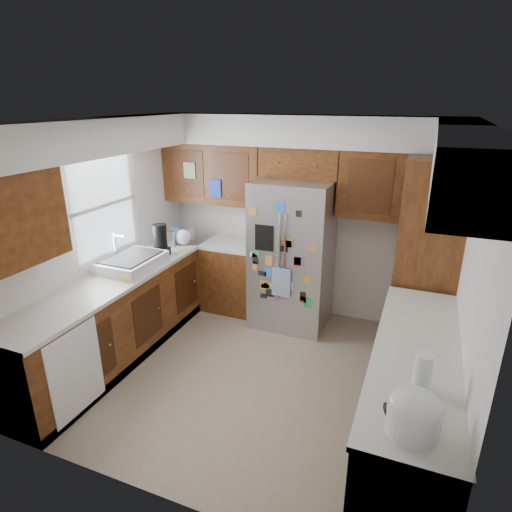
{
  "coord_description": "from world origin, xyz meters",
  "views": [
    {
      "loc": [
        1.41,
        -3.45,
        2.68
      ],
      "look_at": [
        -0.13,
        0.35,
        1.16
      ],
      "focal_mm": 30.0,
      "sensor_mm": 36.0,
      "label": 1
    }
  ],
  "objects_px": {
    "pantry": "(427,259)",
    "fridge": "(292,255)",
    "rice_cooker": "(414,413)",
    "paper_towel": "(423,372)"
  },
  "relations": [
    {
      "from": "paper_towel",
      "to": "pantry",
      "type": "bearing_deg",
      "value": 90.93
    },
    {
      "from": "pantry",
      "to": "rice_cooker",
      "type": "xyz_separation_m",
      "value": [
        -0.0,
        -2.51,
        -0.02
      ]
    },
    {
      "from": "pantry",
      "to": "paper_towel",
      "type": "distance_m",
      "value": 2.08
    },
    {
      "from": "fridge",
      "to": "paper_towel",
      "type": "distance_m",
      "value": 2.63
    },
    {
      "from": "fridge",
      "to": "rice_cooker",
      "type": "height_order",
      "value": "fridge"
    },
    {
      "from": "fridge",
      "to": "rice_cooker",
      "type": "xyz_separation_m",
      "value": [
        1.5,
        -2.56,
        0.15
      ]
    },
    {
      "from": "pantry",
      "to": "fridge",
      "type": "distance_m",
      "value": 1.51
    },
    {
      "from": "pantry",
      "to": "fridge",
      "type": "xyz_separation_m",
      "value": [
        -1.5,
        0.05,
        -0.17
      ]
    },
    {
      "from": "rice_cooker",
      "to": "paper_towel",
      "type": "xyz_separation_m",
      "value": [
        0.03,
        0.43,
        -0.01
      ]
    },
    {
      "from": "rice_cooker",
      "to": "paper_towel",
      "type": "distance_m",
      "value": 0.43
    }
  ]
}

